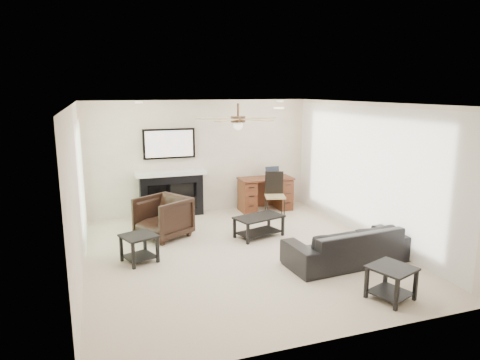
# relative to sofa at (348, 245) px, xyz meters

# --- Properties ---
(room_shell) EXTENTS (5.50, 5.54, 2.52)m
(room_shell) POSITION_rel_sofa_xyz_m (-1.32, 0.99, 1.39)
(room_shell) COLOR beige
(room_shell) RESTS_ON ground
(sofa) EXTENTS (2.09, 0.95, 0.59)m
(sofa) POSITION_rel_sofa_xyz_m (0.00, 0.00, 0.00)
(sofa) COLOR black
(sofa) RESTS_ON ground
(armchair) EXTENTS (1.16, 1.15, 0.78)m
(armchair) POSITION_rel_sofa_xyz_m (-2.60, 2.15, 0.09)
(armchair) COLOR black
(armchair) RESTS_ON ground
(coffee_table) EXTENTS (1.00, 0.73, 0.40)m
(coffee_table) POSITION_rel_sofa_xyz_m (-0.90, 1.60, -0.10)
(coffee_table) COLOR black
(coffee_table) RESTS_ON ground
(end_table_near) EXTENTS (0.66, 0.66, 0.45)m
(end_table_near) POSITION_rel_sofa_xyz_m (-0.15, -1.25, -0.07)
(end_table_near) COLOR black
(end_table_near) RESTS_ON ground
(end_table_left) EXTENTS (0.65, 0.65, 0.45)m
(end_table_left) POSITION_rel_sofa_xyz_m (-3.15, 1.10, -0.07)
(end_table_left) COLOR black
(end_table_left) RESTS_ON ground
(fireplace_unit) EXTENTS (1.52, 0.34, 1.91)m
(fireplace_unit) POSITION_rel_sofa_xyz_m (-2.20, 3.49, 0.66)
(fireplace_unit) COLOR black
(fireplace_unit) RESTS_ON ground
(desk) EXTENTS (1.22, 0.56, 0.76)m
(desk) POSITION_rel_sofa_xyz_m (-0.09, 3.26, 0.08)
(desk) COLOR #3F190F
(desk) RESTS_ON ground
(desk_chair) EXTENTS (0.52, 0.54, 0.97)m
(desk_chair) POSITION_rel_sofa_xyz_m (-0.09, 2.71, 0.19)
(desk_chair) COLOR black
(desk_chair) RESTS_ON ground
(laptop) EXTENTS (0.33, 0.24, 0.23)m
(laptop) POSITION_rel_sofa_xyz_m (0.11, 3.24, 0.58)
(laptop) COLOR black
(laptop) RESTS_ON desk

